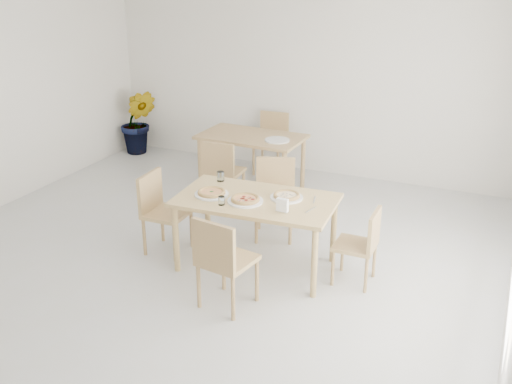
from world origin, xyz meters
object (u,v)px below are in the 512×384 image
at_px(main_table, 256,206).
at_px(chair_north, 275,192).
at_px(chair_west, 160,207).
at_px(chair_back_s, 222,169).
at_px(chair_east, 363,242).
at_px(pizza_pepperoni, 245,199).
at_px(plate_empty, 277,140).
at_px(pizza_mushroom, 287,195).
at_px(napkin_holder, 282,206).
at_px(plate_margherita, 212,194).
at_px(chair_south, 222,257).
at_px(plate_pepperoni, 245,201).
at_px(pizza_margherita, 212,192).
at_px(chair_back_n, 272,138).
at_px(tumbler_b, 221,201).
at_px(tumbler_a, 221,176).
at_px(potted_plant, 138,122).
at_px(second_table, 252,142).
at_px(plate_mushroom, 287,197).

distance_m(main_table, chair_north, 0.82).
xyz_separation_m(main_table, chair_west, (-1.08, -0.08, -0.17)).
bearing_deg(chair_back_s, chair_east, 148.29).
height_order(pizza_pepperoni, plate_empty, pizza_pepperoni).
distance_m(chair_north, pizza_mushroom, 0.82).
height_order(pizza_pepperoni, napkin_holder, napkin_holder).
relative_size(main_table, plate_margherita, 4.73).
relative_size(chair_south, chair_back_s, 1.02).
distance_m(plate_pepperoni, chair_back_s, 1.69).
bearing_deg(pizza_margherita, chair_back_n, 100.76).
height_order(plate_margherita, plate_pepperoni, same).
relative_size(plate_margherita, tumbler_b, 4.00).
relative_size(plate_pepperoni, tumbler_a, 3.33).
xyz_separation_m(chair_west, potted_plant, (-2.17, 2.75, 0.01)).
xyz_separation_m(plate_margherita, tumbler_a, (-0.10, 0.39, 0.04)).
xyz_separation_m(pizza_margherita, plate_empty, (-0.11, 2.00, -0.02)).
bearing_deg(chair_north, plate_pepperoni, -105.40).
height_order(pizza_margherita, pizza_mushroom, same).
bearing_deg(second_table, main_table, -62.32).
bearing_deg(pizza_margherita, chair_south, -56.46).
bearing_deg(chair_back_n, chair_west, -95.68).
bearing_deg(chair_west, chair_back_n, -3.54).
xyz_separation_m(plate_mushroom, pizza_margherita, (-0.71, -0.23, 0.02)).
bearing_deg(chair_back_s, potted_plant, -36.27).
bearing_deg(plate_pepperoni, chair_east, 11.64).
bearing_deg(chair_south, chair_west, -24.90).
xyz_separation_m(chair_south, plate_margherita, (-0.49, 0.74, 0.24)).
distance_m(plate_margherita, chair_back_n, 2.91).
height_order(chair_west, tumbler_a, chair_west).
relative_size(chair_south, pizza_pepperoni, 2.71).
height_order(main_table, chair_back_s, chair_back_s).
distance_m(plate_margherita, potted_plant, 3.96).
height_order(tumbler_a, potted_plant, potted_plant).
distance_m(chair_east, chair_back_s, 2.38).
bearing_deg(pizza_mushroom, chair_west, -171.22).
xyz_separation_m(pizza_mushroom, chair_back_s, (-1.30, 1.11, -0.27)).
relative_size(chair_back_n, plate_empty, 2.70).
relative_size(pizza_pepperoni, chair_back_s, 0.37).
distance_m(pizza_pepperoni, second_table, 2.30).
relative_size(chair_south, napkin_holder, 6.54).
relative_size(plate_pepperoni, potted_plant, 0.34).
bearing_deg(main_table, second_table, 112.10).
distance_m(chair_south, plate_margherita, 0.93).
distance_m(plate_mushroom, plate_pepperoni, 0.42).
distance_m(pizza_mushroom, chair_back_n, 2.92).
distance_m(plate_mushroom, napkin_holder, 0.35).
height_order(main_table, plate_empty, plate_empty).
height_order(chair_north, potted_plant, potted_plant).
bearing_deg(plate_mushroom, second_table, 123.58).
xyz_separation_m(plate_pepperoni, potted_plant, (-3.19, 2.80, -0.24)).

